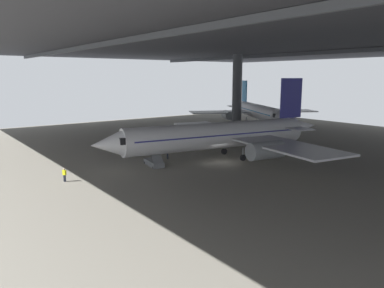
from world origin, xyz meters
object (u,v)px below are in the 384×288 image
Objects in this scene: airplane_main at (221,135)px; airplane_distant at (258,112)px; crew_worker_by_stairs at (167,153)px; boarding_stairs at (154,160)px; crew_worker_near_nose at (64,174)px.

airplane_main is 39.76m from airplane_distant.
crew_worker_by_stairs is 0.05× the size of airplane_distant.
airplane_main is 7.83× the size of boarding_stairs.
crew_worker_near_nose is at bearing -67.97° from airplane_distant.
crew_worker_near_nose is at bearing -79.37° from crew_worker_by_stairs.
airplane_distant is (-21.88, 54.07, 2.40)m from crew_worker_near_nose.
airplane_main is 23.15× the size of crew_worker_near_nose.
airplane_distant is at bearing 116.72° from boarding_stairs.
airplane_distant is at bearing 112.03° from crew_worker_near_nose.
airplane_distant is (-21.15, 42.02, 2.55)m from boarding_stairs.
boarding_stairs is 2.96× the size of crew_worker_near_nose.
airplane_main is at bearing -53.95° from airplane_distant.
airplane_distant is (-23.40, 32.15, -0.16)m from airplane_main.
boarding_stairs is at bearing -58.58° from crew_worker_by_stairs.
boarding_stairs is at bearing -102.88° from airplane_main.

